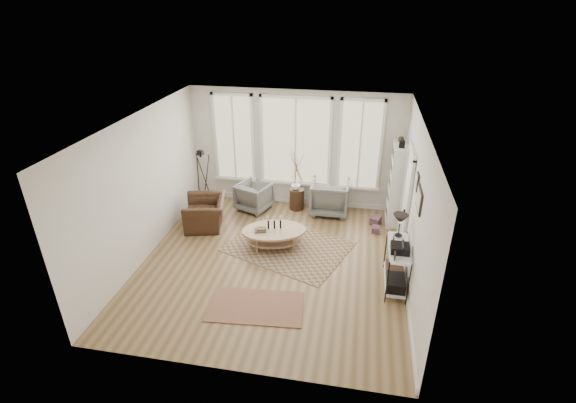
% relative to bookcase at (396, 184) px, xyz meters
% --- Properties ---
extents(room, '(5.50, 5.54, 2.90)m').
position_rel_bookcase_xyz_m(room, '(-2.42, -2.20, 0.47)').
color(room, olive).
rests_on(room, ground).
extents(bay_window, '(4.14, 0.12, 2.24)m').
position_rel_bookcase_xyz_m(bay_window, '(-2.44, 0.49, 0.65)').
color(bay_window, tan).
rests_on(bay_window, ground).
extents(door, '(0.09, 1.06, 2.22)m').
position_rel_bookcase_xyz_m(door, '(0.13, -1.08, 0.17)').
color(door, silver).
rests_on(door, ground).
extents(bookcase, '(0.31, 0.85, 2.06)m').
position_rel_bookcase_xyz_m(bookcase, '(0.00, 0.00, 0.00)').
color(bookcase, white).
rests_on(bookcase, ground).
extents(low_shelf, '(0.38, 1.08, 1.30)m').
position_rel_bookcase_xyz_m(low_shelf, '(-0.06, -2.52, -0.44)').
color(low_shelf, white).
rests_on(low_shelf, ground).
extents(wall_art, '(0.04, 0.88, 0.44)m').
position_rel_bookcase_xyz_m(wall_art, '(0.14, -2.49, 0.92)').
color(wall_art, black).
rests_on(wall_art, ground).
extents(rug_main, '(2.89, 2.54, 0.01)m').
position_rel_bookcase_xyz_m(rug_main, '(-2.23, -1.61, -0.95)').
color(rug_main, brown).
rests_on(rug_main, ground).
extents(rug_runner, '(1.72, 1.05, 0.01)m').
position_rel_bookcase_xyz_m(rug_runner, '(-2.45, -3.59, -0.94)').
color(rug_runner, maroon).
rests_on(rug_runner, ground).
extents(coffee_table, '(1.53, 1.19, 0.62)m').
position_rel_bookcase_xyz_m(coffee_table, '(-2.54, -1.67, -0.62)').
color(coffee_table, tan).
rests_on(coffee_table, ground).
extents(armchair_left, '(0.97, 0.99, 0.70)m').
position_rel_bookcase_xyz_m(armchair_left, '(-3.38, -0.03, -0.60)').
color(armchair_left, slate).
rests_on(armchair_left, ground).
extents(armchair_right, '(0.91, 0.93, 0.84)m').
position_rel_bookcase_xyz_m(armchair_right, '(-1.52, 0.13, -0.53)').
color(armchair_right, slate).
rests_on(armchair_right, ground).
extents(side_table, '(0.36, 0.36, 1.51)m').
position_rel_bookcase_xyz_m(side_table, '(-2.34, 0.18, -0.23)').
color(side_table, '#3B2315').
rests_on(side_table, ground).
extents(vase, '(0.23, 0.23, 0.23)m').
position_rel_bookcase_xyz_m(vase, '(-2.36, 0.15, -0.30)').
color(vase, silver).
rests_on(vase, side_table).
extents(accent_chair, '(1.22, 1.12, 0.67)m').
position_rel_bookcase_xyz_m(accent_chair, '(-4.28, -1.04, -0.62)').
color(accent_chair, '#3B2315').
rests_on(accent_chair, ground).
extents(tripod_camera, '(0.52, 0.52, 1.47)m').
position_rel_bookcase_xyz_m(tripod_camera, '(-4.69, -0.05, -0.28)').
color(tripod_camera, black).
rests_on(tripod_camera, ground).
extents(book_stack_near, '(0.29, 0.32, 0.17)m').
position_rel_bookcase_xyz_m(book_stack_near, '(-0.39, -0.25, -0.87)').
color(book_stack_near, brown).
rests_on(book_stack_near, ground).
extents(book_stack_far, '(0.18, 0.23, 0.14)m').
position_rel_bookcase_xyz_m(book_stack_far, '(-0.39, -0.64, -0.89)').
color(book_stack_far, brown).
rests_on(book_stack_far, ground).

